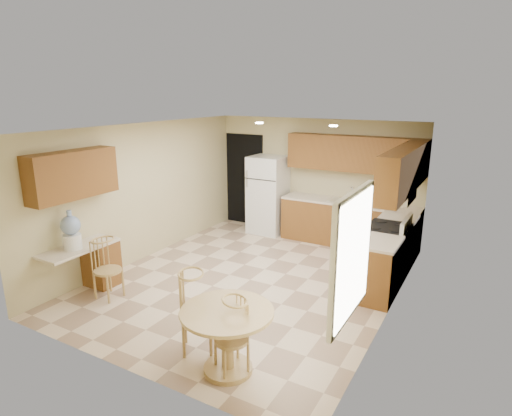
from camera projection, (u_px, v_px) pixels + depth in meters
The scene contains 30 objects.
floor at pixel (250, 280), 7.12m from camera, with size 5.50×5.50×0.00m, color beige.
ceiling at pixel (250, 128), 6.46m from camera, with size 4.50×5.50×0.02m, color white.
wall_back at pixel (315, 178), 9.10m from camera, with size 4.50×0.02×2.50m, color #C8BC87.
wall_front at pixel (118, 267), 4.48m from camera, with size 4.50×0.02×2.50m, color #C8BC87.
wall_left at pixel (145, 192), 7.86m from camera, with size 0.02×5.50×2.50m, color #C8BC87.
wall_right at pixel (395, 229), 5.72m from camera, with size 0.02×5.50×2.50m, color #C8BC87.
doorway at pixel (244, 179), 9.97m from camera, with size 0.90×0.02×2.10m, color black.
base_cab_back at pixel (348, 224), 8.65m from camera, with size 2.75×0.60×0.87m, color brown.
counter_back at pixel (350, 203), 8.53m from camera, with size 2.75×0.63×0.04m, color beige.
base_cab_right_a at pixel (397, 242), 7.63m from camera, with size 0.60×0.59×0.87m, color brown.
counter_right_a at pixel (399, 218), 7.51m from camera, with size 0.63×0.59×0.04m, color beige.
base_cab_right_b at pixel (376, 271), 6.41m from camera, with size 0.60×0.80×0.87m, color brown.
counter_right_b at pixel (378, 242), 6.29m from camera, with size 0.63×0.80×0.04m, color beige.
upper_cab_back at pixel (355, 154), 8.39m from camera, with size 2.75×0.33×0.70m, color brown.
upper_cab_right at pixel (404, 170), 6.66m from camera, with size 0.33×2.42×0.70m, color brown.
upper_cab_left at pixel (73, 175), 6.28m from camera, with size 0.33×1.40×0.70m, color brown.
sink at pixel (349, 201), 8.53m from camera, with size 0.78×0.44×0.01m, color silver.
range_hood at pixel (396, 197), 6.79m from camera, with size 0.50×0.76×0.14m, color silver.
desk_pedestal at pixel (102, 263), 6.87m from camera, with size 0.48×0.42×0.72m, color brown.
desk_top at pixel (79, 248), 6.45m from camera, with size 0.50×1.20×0.04m, color beige.
window at pixel (352, 256), 4.11m from camera, with size 0.06×1.12×1.30m.
can_light_a at pixel (259, 123), 7.71m from camera, with size 0.14×0.14×0.02m, color white.
can_light_b at pixel (333, 126), 7.05m from camera, with size 0.14×0.14×0.02m, color white.
refrigerator at pixel (268, 195), 9.36m from camera, with size 0.75×0.73×1.69m.
stove at pixel (386, 252), 7.07m from camera, with size 0.65×0.76×1.09m.
dining_table at pixel (227, 332), 4.67m from camera, with size 1.02×1.02×0.75m.
chair_table_a at pixel (192, 307), 4.97m from camera, with size 0.44×0.55×0.99m.
chair_table_b at pixel (227, 334), 4.57m from camera, with size 0.39×0.45×0.87m.
chair_desk at pixel (102, 265), 6.30m from camera, with size 0.41×0.52×0.92m.
water_crock at pixel (71, 232), 6.29m from camera, with size 0.29×0.29×0.59m.
Camera 1 is at (3.32, -5.65, 3.03)m, focal length 30.00 mm.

